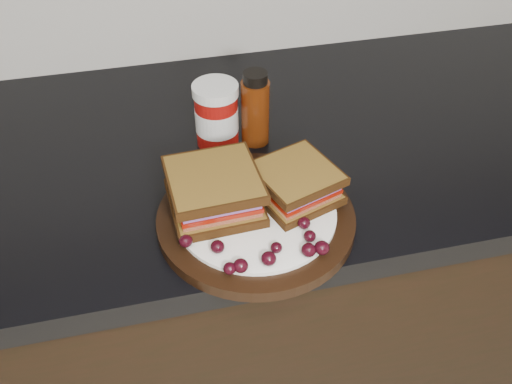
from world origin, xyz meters
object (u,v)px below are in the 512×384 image
plate (256,219)px  oil_bottle (255,108)px  condiment_jar (217,115)px  sandwich_left (214,191)px

plate → oil_bottle: (0.04, 0.19, 0.06)m
condiment_jar → oil_bottle: bearing=-9.5°
sandwich_left → oil_bottle: bearing=57.3°
sandwich_left → plate: bearing=-26.4°
plate → condiment_jar: bearing=95.1°
plate → condiment_jar: condiment_jar is taller
plate → condiment_jar: (-0.02, 0.20, 0.05)m
plate → oil_bottle: oil_bottle is taller
sandwich_left → oil_bottle: 0.20m
plate → oil_bottle: size_ratio=2.18×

